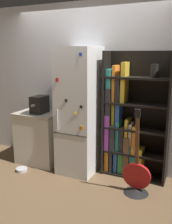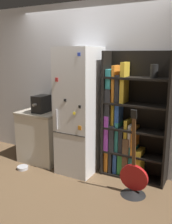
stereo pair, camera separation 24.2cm
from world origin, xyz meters
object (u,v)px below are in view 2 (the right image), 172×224
(bookshelf, at_px, (128,126))
(espresso_machine, at_px, (41,104))
(guitar, at_px, (133,183))
(refrigerator, at_px, (79,111))
(pet_bowl, at_px, (23,168))

(bookshelf, relative_size, espresso_machine, 5.34)
(bookshelf, height_order, espresso_machine, bookshelf)
(espresso_machine, bearing_deg, bookshelf, 8.16)
(bookshelf, relative_size, guitar, 1.58)
(espresso_machine, bearing_deg, refrigerator, 1.92)
(espresso_machine, distance_m, guitar, 1.92)
(refrigerator, height_order, guitar, refrigerator)
(bookshelf, xyz_separation_m, espresso_machine, (-1.43, -0.21, 0.23))
(espresso_machine, distance_m, pet_bowl, 1.07)
(pet_bowl, bearing_deg, espresso_machine, 77.23)
(guitar, height_order, pet_bowl, guitar)
(bookshelf, height_order, pet_bowl, bookshelf)
(espresso_machine, relative_size, guitar, 0.30)
(bookshelf, distance_m, pet_bowl, 1.81)
(bookshelf, height_order, guitar, bookshelf)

